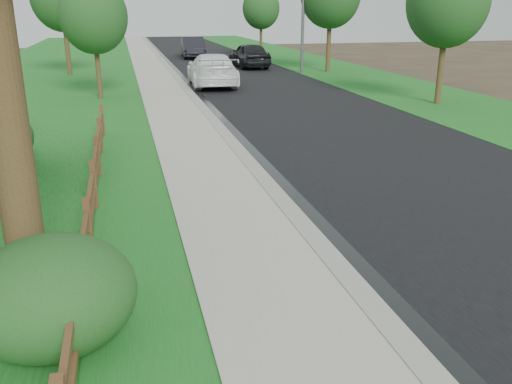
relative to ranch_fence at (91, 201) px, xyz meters
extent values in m
cube|color=black|center=(8.20, 28.60, -0.61)|extent=(8.00, 90.00, 0.02)
cube|color=gray|center=(4.00, 28.60, -0.56)|extent=(0.40, 90.00, 0.12)
cube|color=black|center=(4.35, 28.60, -0.60)|extent=(0.50, 90.00, 0.00)
cube|color=#9A9986|center=(2.70, 28.60, -0.57)|extent=(2.20, 90.00, 0.10)
cube|color=#17511C|center=(0.80, 28.60, -0.59)|extent=(1.60, 90.00, 0.06)
cube|color=#17511C|center=(-4.40, 28.60, -0.60)|extent=(9.00, 90.00, 0.04)
cube|color=#17511C|center=(15.10, 28.60, -0.60)|extent=(6.00, 90.00, 0.04)
cube|color=#552A1C|center=(0.00, -3.60, -0.07)|extent=(0.12, 0.12, 1.10)
cube|color=#552A1C|center=(0.00, -1.20, -0.07)|extent=(0.12, 0.12, 1.10)
cube|color=#552A1C|center=(0.00, 1.20, -0.07)|extent=(0.12, 0.12, 1.10)
cube|color=#552A1C|center=(0.00, 3.60, -0.07)|extent=(0.12, 0.12, 1.10)
cube|color=#552A1C|center=(0.00, 6.00, -0.07)|extent=(0.12, 0.12, 1.10)
cube|color=#552A1C|center=(0.00, 8.40, -0.07)|extent=(0.12, 0.12, 1.10)
cube|color=#552A1C|center=(0.00, -4.80, -0.17)|extent=(0.08, 2.35, 0.10)
cube|color=#552A1C|center=(0.00, -4.80, 0.23)|extent=(0.08, 2.35, 0.10)
cube|color=#552A1C|center=(0.00, -2.40, -0.17)|extent=(0.08, 2.35, 0.10)
cube|color=#552A1C|center=(0.00, -2.40, 0.23)|extent=(0.08, 2.35, 0.10)
cube|color=#552A1C|center=(0.00, 0.00, -0.17)|extent=(0.08, 2.35, 0.10)
cube|color=#552A1C|center=(0.00, 0.00, 0.23)|extent=(0.08, 2.35, 0.10)
cube|color=#552A1C|center=(0.00, 2.40, -0.17)|extent=(0.08, 2.35, 0.10)
cube|color=#552A1C|center=(0.00, 2.40, 0.23)|extent=(0.08, 2.35, 0.10)
cube|color=#552A1C|center=(0.00, 4.80, -0.17)|extent=(0.08, 2.35, 0.10)
cube|color=#552A1C|center=(0.00, 4.80, 0.23)|extent=(0.08, 2.35, 0.10)
cube|color=#552A1C|center=(0.00, 7.20, -0.17)|extent=(0.08, 2.35, 0.10)
cube|color=#552A1C|center=(0.00, 7.20, 0.23)|extent=(0.08, 2.35, 0.10)
cylinder|color=#3B2C18|center=(-0.70, -2.90, 2.13)|extent=(0.52, 0.52, 5.50)
imported|color=white|center=(5.60, 19.81, 0.27)|extent=(2.72, 6.10, 1.74)
imported|color=black|center=(9.74, 28.65, 0.27)|extent=(2.35, 5.22, 1.74)
imported|color=black|center=(6.87, 37.64, 0.26)|extent=(2.08, 5.31, 1.72)
ellipsoid|color=olive|center=(-0.30, -3.05, -0.27)|extent=(1.20, 1.00, 0.70)
ellipsoid|color=#1B4C1D|center=(-0.30, -3.81, 0.12)|extent=(2.78, 2.78, 1.47)
cylinder|color=#3B2C18|center=(-0.30, 16.60, 1.03)|extent=(0.23, 0.23, 3.29)
ellipsoid|color=#1B4C1D|center=(-0.30, 16.60, 3.14)|extent=(3.08, 3.08, 3.39)
cylinder|color=#3B2C18|center=(14.47, 11.51, 1.29)|extent=(0.26, 0.26, 3.81)
ellipsoid|color=#1B4C1D|center=(14.47, 11.51, 3.74)|extent=(3.49, 3.49, 3.83)
cylinder|color=#3B2C18|center=(-2.47, 26.87, 1.46)|extent=(0.28, 0.28, 4.16)
cylinder|color=#3B2C18|center=(14.20, 24.56, 1.54)|extent=(0.30, 0.30, 4.32)
cylinder|color=#3B2C18|center=(12.60, 36.47, 1.16)|extent=(0.24, 0.24, 3.55)
ellipsoid|color=#1B4C1D|center=(12.60, 36.47, 3.44)|extent=(3.13, 3.13, 3.45)
camera|label=1|loc=(0.76, -10.24, 3.53)|focal=38.00mm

